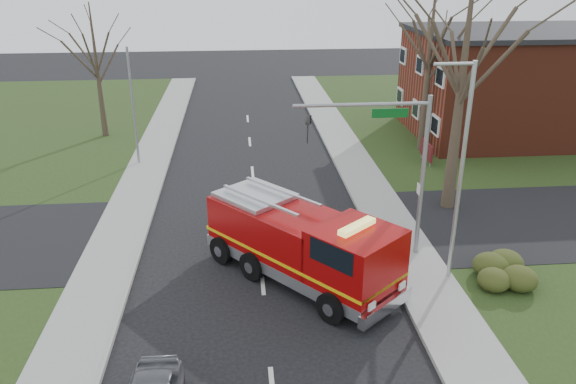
{
  "coord_description": "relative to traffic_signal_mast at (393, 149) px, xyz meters",
  "views": [
    {
      "loc": [
        -0.7,
        -18.72,
        11.5
      ],
      "look_at": [
        1.36,
        4.06,
        2.0
      ],
      "focal_mm": 35.0,
      "sensor_mm": 36.0,
      "label": 1
    }
  ],
  "objects": [
    {
      "name": "bare_tree_near",
      "position": [
        4.29,
        4.5,
        2.71
      ],
      "size": [
        6.0,
        6.0,
        12.0
      ],
      "color": "#32281E",
      "rests_on": "ground"
    },
    {
      "name": "brick_building",
      "position": [
        13.79,
        16.5,
        -1.05
      ],
      "size": [
        15.4,
        10.4,
        7.25
      ],
      "color": "maroon",
      "rests_on": "ground"
    },
    {
      "name": "bare_tree_left",
      "position": [
        -15.21,
        18.5,
        0.86
      ],
      "size": [
        4.5,
        4.5,
        9.0
      ],
      "color": "#32281E",
      "rests_on": "ground"
    },
    {
      "name": "fire_engine",
      "position": [
        -3.67,
        -1.49,
        -3.25
      ],
      "size": [
        7.25,
        7.85,
        3.22
      ],
      "rotation": [
        0.0,
        0.0,
        0.71
      ],
      "color": "#920607",
      "rests_on": "ground"
    },
    {
      "name": "ground",
      "position": [
        -5.21,
        -1.5,
        -4.71
      ],
      "size": [
        120.0,
        120.0,
        0.0
      ],
      "primitive_type": "plane",
      "color": "black",
      "rests_on": "ground"
    },
    {
      "name": "sidewalk_right",
      "position": [
        0.99,
        -1.5,
        -4.63
      ],
      "size": [
        2.4,
        80.0,
        0.15
      ],
      "primitive_type": "cube",
      "color": "gray",
      "rests_on": "ground"
    },
    {
      "name": "traffic_signal_mast",
      "position": [
        0.0,
        0.0,
        0.0
      ],
      "size": [
        5.29,
        0.18,
        6.8
      ],
      "color": "gray",
      "rests_on": "ground"
    },
    {
      "name": "utility_pole_far",
      "position": [
        -12.01,
        12.5,
        -1.21
      ],
      "size": [
        0.14,
        0.14,
        7.0
      ],
      "primitive_type": "cylinder",
      "color": "gray",
      "rests_on": "ground"
    },
    {
      "name": "bare_tree_far",
      "position": [
        5.79,
        13.5,
        1.78
      ],
      "size": [
        5.25,
        5.25,
        10.5
      ],
      "color": "#32281E",
      "rests_on": "ground"
    },
    {
      "name": "health_center_sign",
      "position": [
        5.29,
        11.0,
        -3.83
      ],
      "size": [
        0.12,
        2.0,
        1.4
      ],
      "color": "#551317",
      "rests_on": "ground"
    },
    {
      "name": "hedge_corner",
      "position": [
        3.79,
        -2.5,
        -4.13
      ],
      "size": [
        2.8,
        2.0,
        0.9
      ],
      "primitive_type": "ellipsoid",
      "color": "#2C3B15",
      "rests_on": "lawn_right"
    },
    {
      "name": "streetlight_pole",
      "position": [
        1.93,
        -2.0,
        -0.16
      ],
      "size": [
        1.48,
        0.16,
        8.4
      ],
      "color": "#B7BABF",
      "rests_on": "ground"
    },
    {
      "name": "sidewalk_left",
      "position": [
        -11.41,
        -1.5,
        -4.63
      ],
      "size": [
        2.4,
        80.0,
        0.15
      ],
      "primitive_type": "cube",
      "color": "gray",
      "rests_on": "ground"
    }
  ]
}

